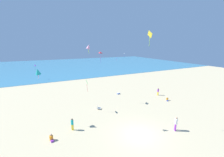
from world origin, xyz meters
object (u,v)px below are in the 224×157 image
at_px(kite_blue, 117,58).
at_px(kite_yellow, 150,35).
at_px(beach_chair_far_right, 98,108).
at_px(kite_green, 87,83).
at_px(kite_purple, 35,65).
at_px(kite_pink, 88,47).
at_px(person_0, 158,91).
at_px(kite_red, 101,53).
at_px(person_4, 51,138).
at_px(cooler_box, 118,93).
at_px(kite_teal, 38,71).
at_px(kite_white, 124,53).
at_px(person_1, 167,99).
at_px(person_3, 176,123).
at_px(person_2, 72,123).

relative_size(kite_blue, kite_yellow, 0.63).
bearing_deg(beach_chair_far_right, kite_blue, 90.75).
xyz_separation_m(beach_chair_far_right, kite_blue, (15.82, 24.43, 4.79)).
bearing_deg(kite_green, kite_purple, 106.98).
height_order(kite_pink, kite_yellow, kite_yellow).
bearing_deg(kite_blue, kite_purple, 178.33).
height_order(person_0, kite_red, kite_red).
relative_size(beach_chair_far_right, person_4, 1.08).
bearing_deg(person_0, cooler_box, -37.39).
height_order(beach_chair_far_right, kite_teal, kite_teal).
bearing_deg(kite_blue, beach_chair_far_right, -122.92).
relative_size(kite_blue, kite_green, 0.57).
distance_m(person_4, kite_pink, 10.05).
relative_size(cooler_box, person_4, 0.84).
height_order(person_4, kite_green, kite_green).
distance_m(cooler_box, kite_yellow, 15.52).
height_order(person_0, kite_white, kite_white).
bearing_deg(kite_teal, cooler_box, 22.89).
distance_m(kite_purple, kite_red, 25.57).
distance_m(person_1, kite_red, 14.01).
distance_m(kite_teal, kite_yellow, 12.69).
height_order(person_4, kite_white, kite_white).
xyz_separation_m(kite_blue, kite_white, (0.00, -5.16, 1.87)).
height_order(person_3, kite_red, kite_red).
bearing_deg(kite_pink, beach_chair_far_right, 59.89).
xyz_separation_m(person_3, kite_teal, (-13.37, 7.77, 5.63)).
bearing_deg(kite_white, cooler_box, -123.98).
distance_m(kite_pink, kite_green, 6.42).
xyz_separation_m(person_1, person_4, (-18.73, -2.45, 0.02)).
relative_size(person_0, person_4, 1.93).
height_order(beach_chair_far_right, kite_green, kite_green).
relative_size(person_2, kite_green, 0.81).
xyz_separation_m(person_0, kite_blue, (3.39, 23.82, 4.24)).
bearing_deg(kite_yellow, kite_white, 64.30).
distance_m(person_1, kite_green, 14.34).
relative_size(kite_teal, kite_yellow, 0.74).
xyz_separation_m(beach_chair_far_right, kite_yellow, (3.31, -6.73, 10.20)).
relative_size(person_2, kite_blue, 1.43).
distance_m(person_3, kite_teal, 16.46).
bearing_deg(person_3, person_1, -96.53).
relative_size(beach_chair_far_right, kite_blue, 0.79).
height_order(beach_chair_far_right, person_1, person_1).
relative_size(person_3, kite_yellow, 1.06).
bearing_deg(cooler_box, person_1, -47.52).
relative_size(cooler_box, kite_white, 0.55).
xyz_separation_m(person_3, kite_green, (-7.57, 8.85, 3.40)).
height_order(cooler_box, person_3, person_3).
height_order(person_2, kite_green, kite_green).
relative_size(person_1, kite_teal, 0.57).
height_order(person_2, kite_white, kite_white).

